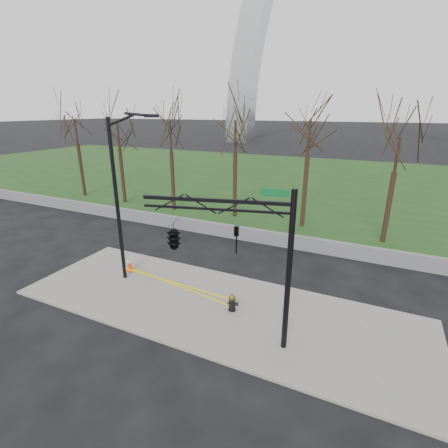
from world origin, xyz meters
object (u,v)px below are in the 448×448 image
at_px(fire_hydrant, 232,303).
at_px(street_light, 120,191).
at_px(traffic_signal_mast, 195,237).
at_px(traffic_cone, 129,264).

distance_m(fire_hydrant, street_light, 7.35).
xyz_separation_m(street_light, traffic_signal_mast, (5.50, -2.52, -0.55)).
distance_m(fire_hydrant, traffic_cone, 6.57).
relative_size(traffic_cone, traffic_signal_mast, 0.13).
xyz_separation_m(fire_hydrant, traffic_cone, (-6.49, 1.04, 0.02)).
height_order(street_light, traffic_signal_mast, street_light).
bearing_deg(traffic_signal_mast, fire_hydrant, 62.23).
xyz_separation_m(fire_hydrant, traffic_signal_mast, (-0.50, -2.10, 3.67)).
height_order(fire_hydrant, traffic_cone, fire_hydrant).
bearing_deg(fire_hydrant, traffic_signal_mast, -113.00).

